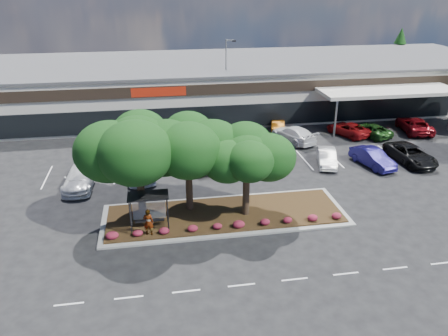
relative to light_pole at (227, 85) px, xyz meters
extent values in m
plane|color=black|center=(-2.32, -28.00, -4.30)|extent=(160.00, 160.00, 0.00)
cube|color=beige|center=(-2.32, 6.00, -1.30)|extent=(80.00, 20.00, 6.00)
cube|color=#4D4D4F|center=(-2.32, 6.00, 1.80)|extent=(80.40, 20.40, 0.30)
cube|color=black|center=(-2.32, -4.05, 0.50)|extent=(80.00, 0.25, 1.20)
cube|color=black|center=(-2.32, -4.05, -2.70)|extent=(60.00, 0.18, 2.60)
cube|color=#B9210D|center=(-8.32, -4.12, 0.50)|extent=(6.00, 0.12, 1.00)
cube|color=beige|center=(17.68, -6.50, 0.10)|extent=(16.00, 5.00, 0.40)
cylinder|color=gray|center=(10.68, -8.50, -2.20)|extent=(0.24, 0.24, 4.20)
cube|color=gray|center=(-4.32, -24.00, -4.23)|extent=(18.00, 6.00, 0.15)
cube|color=#433118|center=(-4.32, -24.00, -4.10)|extent=(17.20, 5.20, 0.12)
cube|color=silver|center=(-14.32, -32.00, -4.30)|extent=(1.60, 0.12, 0.01)
cube|color=silver|center=(-11.12, -32.00, -4.30)|extent=(1.60, 0.12, 0.01)
cube|color=silver|center=(-7.92, -32.00, -4.30)|extent=(1.60, 0.12, 0.01)
cube|color=silver|center=(-4.72, -32.00, -4.30)|extent=(1.60, 0.12, 0.01)
cube|color=silver|center=(-1.52, -32.00, -4.30)|extent=(1.60, 0.12, 0.01)
cube|color=silver|center=(1.68, -32.00, -4.30)|extent=(1.60, 0.12, 0.01)
cube|color=silver|center=(4.88, -32.00, -4.30)|extent=(1.60, 0.12, 0.01)
cube|color=silver|center=(8.08, -32.00, -4.30)|extent=(1.60, 0.12, 0.01)
cube|color=silver|center=(-18.82, -14.50, -4.30)|extent=(0.12, 5.00, 0.01)
cube|color=silver|center=(-15.82, -14.50, -4.30)|extent=(0.12, 5.00, 0.01)
cube|color=silver|center=(-12.82, -14.50, -4.30)|extent=(0.12, 5.00, 0.01)
cube|color=silver|center=(-9.82, -14.50, -4.30)|extent=(0.12, 5.00, 0.01)
cube|color=silver|center=(-6.82, -14.50, -4.30)|extent=(0.12, 5.00, 0.01)
cube|color=silver|center=(-3.82, -14.50, -4.30)|extent=(0.12, 5.00, 0.01)
cube|color=silver|center=(-0.82, -14.50, -4.30)|extent=(0.12, 5.00, 0.01)
cube|color=silver|center=(2.18, -14.50, -4.30)|extent=(0.12, 5.00, 0.01)
cube|color=silver|center=(5.18, -14.50, -4.30)|extent=(0.12, 5.00, 0.01)
cube|color=silver|center=(8.18, -14.50, -4.30)|extent=(0.12, 5.00, 0.01)
cube|color=silver|center=(11.18, -14.50, -4.30)|extent=(0.12, 5.00, 0.01)
cube|color=silver|center=(14.18, -14.50, -4.30)|extent=(0.12, 5.00, 0.01)
cylinder|color=black|center=(-11.07, -24.55, -2.79)|extent=(0.08, 0.08, 2.50)
cylinder|color=black|center=(-8.57, -24.55, -2.79)|extent=(0.08, 0.08, 2.50)
cylinder|color=black|center=(-11.07, -25.85, -2.79)|extent=(0.08, 0.08, 2.50)
cylinder|color=black|center=(-8.57, -25.85, -2.79)|extent=(0.08, 0.08, 2.50)
cube|color=black|center=(-9.82, -25.20, -1.50)|extent=(2.75, 1.55, 0.10)
cube|color=silver|center=(-9.82, -24.55, -2.67)|extent=(2.30, 0.03, 2.00)
cube|color=black|center=(-9.82, -24.95, -3.59)|extent=(2.00, 0.35, 0.06)
cone|color=#143310|center=(31.68, 16.00, 0.20)|extent=(3.96, 3.96, 9.00)
imported|color=#594C47|center=(-9.90, -26.00, -3.09)|extent=(0.80, 0.64, 1.91)
cube|color=gray|center=(-0.11, 0.00, -4.10)|extent=(0.50, 0.50, 0.40)
cylinder|color=gray|center=(-0.11, 0.00, 0.76)|extent=(0.14, 0.14, 9.32)
cube|color=gray|center=(0.34, 0.01, 5.27)|extent=(0.91, 0.24, 0.14)
cube|color=black|center=(0.84, 0.02, 5.20)|extent=(0.46, 0.31, 0.18)
imported|color=white|center=(-15.54, -16.93, -3.47)|extent=(2.66, 5.89, 1.67)
imported|color=silver|center=(-10.68, -15.69, -3.45)|extent=(3.14, 6.16, 1.71)
imported|color=black|center=(-5.82, -12.90, -3.52)|extent=(2.84, 5.00, 1.56)
imported|color=silver|center=(-5.30, -14.57, -3.45)|extent=(3.27, 5.49, 1.71)
imported|color=black|center=(-2.61, -12.28, -3.49)|extent=(2.98, 5.83, 1.62)
imported|color=maroon|center=(1.21, -13.70, -3.63)|extent=(3.01, 4.27, 1.35)
imported|color=silver|center=(6.80, -15.94, -3.55)|extent=(2.80, 4.81, 1.50)
imported|color=#171259|center=(10.95, -16.94, -3.49)|extent=(2.83, 5.23, 1.64)
imported|color=black|center=(14.93, -16.76, -3.48)|extent=(3.20, 6.12, 1.64)
imported|color=black|center=(-11.75, -8.91, -3.53)|extent=(2.19, 4.84, 1.54)
imported|color=slate|center=(-7.25, -9.46, -3.58)|extent=(2.62, 5.29, 1.44)
imported|color=silver|center=(-6.10, -6.24, -3.56)|extent=(2.03, 4.45, 1.48)
imported|color=#124213|center=(-2.70, -5.71, -3.48)|extent=(3.53, 5.31, 1.66)
imported|color=#673506|center=(4.98, -5.62, -3.62)|extent=(2.49, 4.41, 1.38)
imported|color=white|center=(5.67, -9.26, -3.46)|extent=(4.37, 6.28, 1.69)
imported|color=#9F1214|center=(12.40, -8.26, -3.58)|extent=(4.37, 5.74, 1.45)
imported|color=#214F1A|center=(14.77, -8.96, -3.61)|extent=(3.89, 5.50, 1.39)
imported|color=maroon|center=(20.38, -8.42, -3.47)|extent=(3.78, 6.38, 1.66)
camera|label=1|loc=(-9.12, -51.93, 12.00)|focal=35.00mm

